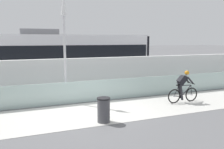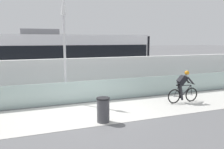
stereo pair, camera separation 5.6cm
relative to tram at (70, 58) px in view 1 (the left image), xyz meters
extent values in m
plane|color=slate|center=(-0.42, -6.85, -1.89)|extent=(200.00, 200.00, 0.00)
cube|color=silver|center=(-0.42, -6.85, -1.89)|extent=(32.00, 3.20, 0.01)
cube|color=#ADC6C1|center=(-0.42, -5.00, -1.35)|extent=(32.00, 0.05, 1.08)
cube|color=white|center=(-0.42, -3.20, -0.85)|extent=(32.00, 0.36, 2.08)
cube|color=#595654|center=(-0.42, -0.72, -1.89)|extent=(32.00, 0.08, 0.01)
cube|color=#595654|center=(-0.42, 0.72, -1.89)|extent=(32.00, 0.08, 0.01)
cube|color=silver|center=(0.02, 0.00, 0.01)|extent=(11.00, 2.50, 3.10)
cube|color=black|center=(0.02, 0.00, 0.36)|extent=(10.56, 2.54, 1.04)
cube|color=#4C4C51|center=(0.02, 0.00, -1.36)|extent=(10.78, 2.53, 0.28)
cube|color=slate|center=(-1.96, 0.00, 1.74)|extent=(2.40, 1.10, 0.36)
cube|color=#232326|center=(-3.50, 0.00, -1.53)|extent=(1.40, 1.88, 0.20)
cylinder|color=black|center=(-3.50, -0.72, -1.59)|extent=(0.60, 0.10, 0.60)
cylinder|color=black|center=(-3.50, 0.72, -1.59)|extent=(0.60, 0.10, 0.60)
cube|color=#232326|center=(3.54, 0.00, -1.53)|extent=(1.40, 1.88, 0.20)
cylinder|color=black|center=(3.54, -0.72, -1.59)|extent=(0.60, 0.10, 0.60)
cylinder|color=black|center=(3.54, 0.72, -1.59)|extent=(0.60, 0.10, 0.60)
cube|color=black|center=(5.47, 0.00, 0.01)|extent=(0.16, 2.54, 2.94)
torus|color=black|center=(4.80, -6.85, -1.53)|extent=(0.72, 0.06, 0.72)
cylinder|color=#99999E|center=(4.80, -6.85, -1.53)|extent=(0.07, 0.10, 0.07)
torus|color=black|center=(3.75, -6.85, -1.53)|extent=(0.72, 0.06, 0.72)
cylinder|color=#99999E|center=(3.75, -6.85, -1.53)|extent=(0.07, 0.10, 0.07)
cylinder|color=black|center=(4.46, -6.85, -1.32)|extent=(0.60, 0.04, 0.58)
cylinder|color=black|center=(4.09, -6.85, -1.30)|extent=(0.22, 0.04, 0.59)
cylinder|color=black|center=(4.37, -6.85, -1.03)|extent=(0.76, 0.04, 0.07)
cylinder|color=black|center=(3.96, -6.85, -1.56)|extent=(0.43, 0.03, 0.09)
cylinder|color=black|center=(3.87, -6.85, -1.27)|extent=(0.27, 0.02, 0.53)
cylinder|color=black|center=(4.78, -6.85, -1.29)|extent=(0.08, 0.03, 0.49)
cube|color=black|center=(4.00, -6.85, -0.99)|extent=(0.24, 0.10, 0.05)
cylinder|color=black|center=(4.75, -6.85, -0.94)|extent=(0.03, 0.58, 0.03)
cylinder|color=#262628|center=(4.18, -6.85, -1.59)|extent=(0.18, 0.02, 0.18)
cube|color=black|center=(4.22, -6.85, -0.78)|extent=(0.50, 0.28, 0.51)
cube|color=black|center=(4.12, -6.85, -0.69)|extent=(0.38, 0.30, 0.38)
sphere|color=beige|center=(4.46, -6.85, -0.43)|extent=(0.20, 0.20, 0.20)
sphere|color=orange|center=(4.46, -6.85, -0.40)|extent=(0.23, 0.23, 0.23)
cylinder|color=black|center=(4.57, -7.01, -0.77)|extent=(0.41, 0.08, 0.41)
cylinder|color=black|center=(4.57, -6.69, -0.77)|extent=(0.41, 0.08, 0.41)
cylinder|color=black|center=(4.11, -6.94, -1.35)|extent=(0.25, 0.11, 0.79)
cylinder|color=black|center=(4.11, -6.76, -1.21)|extent=(0.25, 0.11, 0.52)
cylinder|color=gray|center=(-1.18, -4.70, -1.79)|extent=(0.24, 0.24, 0.20)
cylinder|color=silver|center=(-1.18, -4.70, 0.31)|extent=(0.12, 0.12, 4.20)
cone|color=white|center=(-1.18, -4.70, 2.86)|extent=(0.28, 0.28, 0.90)
cylinder|color=#47474C|center=(-0.38, -8.10, -1.44)|extent=(0.48, 0.48, 0.90)
cylinder|color=black|center=(-0.38, -8.10, -0.96)|extent=(0.51, 0.51, 0.06)
camera|label=1|loc=(-3.22, -16.22, 1.23)|focal=37.59mm
camera|label=2|loc=(-3.17, -16.24, 1.23)|focal=37.59mm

